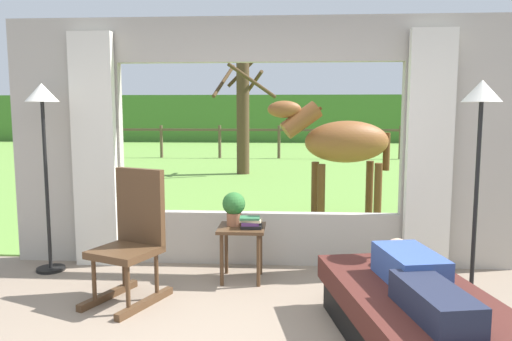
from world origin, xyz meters
name	(u,v)px	position (x,y,z in m)	size (l,w,h in m)	color
back_wall_with_window	(259,146)	(0.00, 2.26, 1.25)	(5.20, 0.12, 2.55)	#ADA599
curtain_panel_left	(94,151)	(-1.69, 2.12, 1.20)	(0.44, 0.10, 2.40)	silver
curtain_panel_right	(429,153)	(1.69, 2.12, 1.20)	(0.44, 0.10, 2.40)	silver
outdoor_pasture_lawn	(279,160)	(0.00, 13.16, 0.01)	(36.00, 21.68, 0.02)	olive
distant_hill_ridge	(282,119)	(0.00, 23.00, 1.20)	(36.00, 2.00, 2.40)	#45772E
recliner_sofa	(413,318)	(1.16, 0.44, 0.22)	(1.20, 1.84, 0.42)	black
reclining_person	(417,277)	(1.16, 0.39, 0.52)	(0.45, 1.43, 0.22)	#334C8C
rocking_chair	(133,237)	(-1.01, 1.20, 0.55)	(0.69, 0.81, 1.12)	#4C331E
side_table	(242,236)	(-0.13, 1.73, 0.43)	(0.44, 0.44, 0.52)	#4C331E
potted_plant	(234,206)	(-0.21, 1.79, 0.70)	(0.22, 0.22, 0.32)	#9E6042
book_stack	(251,223)	(-0.04, 1.68, 0.57)	(0.21, 0.16, 0.11)	black
floor_lamp_left	(43,120)	(-2.10, 1.88, 1.52)	(0.32, 0.32, 1.88)	black
floor_lamp_right	(480,124)	(1.88, 1.38, 1.51)	(0.32, 0.32, 1.86)	black
horse	(341,143)	(1.06, 4.28, 1.16)	(1.82, 0.82, 1.73)	brown
pasture_tree	(243,111)	(-0.83, 9.53, 1.60)	(1.57, 1.59, 3.02)	#4C3823
pasture_fence_line	(279,137)	(0.00, 13.65, 0.74)	(16.10, 0.10, 1.10)	brown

